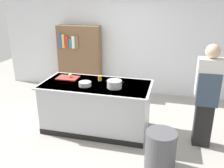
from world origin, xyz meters
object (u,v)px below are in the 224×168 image
Objects in this scene: stock_pot at (114,84)px; mixing_bowl at (85,84)px; trash_bin at (160,150)px; person_chef at (207,94)px; onion at (70,76)px; juice_cup at (100,78)px; bookshelf at (80,59)px.

mixing_bowl is at bearing -175.60° from stock_pot.
mixing_bowl is 1.69m from trash_bin.
person_chef is at bearing 51.24° from trash_bin.
person_chef is at bearing -5.41° from onion.
mixing_bowl is at bearing -117.13° from juice_cup.
juice_cup is 1.73m from trash_bin.
person_chef is (2.44, -0.23, -0.05)m from onion.
trash_bin is at bearing -27.06° from mixing_bowl.
mixing_bowl is (0.41, -0.31, -0.02)m from onion.
person_chef is at bearing -32.84° from bookshelf.
mixing_bowl is at bearing -66.02° from bookshelf.
stock_pot is 0.52m from mixing_bowl.
stock_pot reaches higher than juice_cup.
person_chef is (1.85, -0.25, -0.04)m from juice_cup.
person_chef reaches higher than trash_bin.
onion is at bearing -74.48° from bookshelf.
person_chef is (2.02, 0.08, -0.02)m from mixing_bowl.
bookshelf reaches higher than juice_cup.
juice_cup is at bearing 2.10° from onion.
juice_cup is at bearing 140.24° from stock_pot.
onion is 0.05× the size of bookshelf.
mixing_bowl is 2.17× the size of juice_cup.
juice_cup reaches higher than mixing_bowl.
bookshelf is (-2.26, 2.66, 0.56)m from trash_bin.
mixing_bowl is 0.37m from juice_cup.
juice_cup is 0.17× the size of trash_bin.
onion is at bearing -177.90° from juice_cup.
trash_bin is (1.39, -0.71, -0.64)m from mixing_bowl.
mixing_bowl is at bearing 152.94° from trash_bin.
bookshelf is at bearing 54.41° from person_chef.
mixing_bowl is 2.13m from bookshelf.
person_chef is (1.50, 0.04, -0.05)m from stock_pot.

